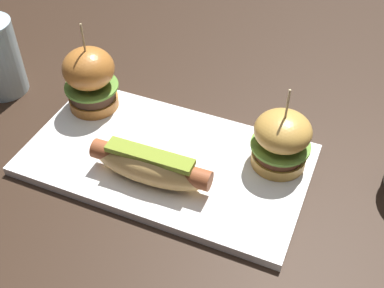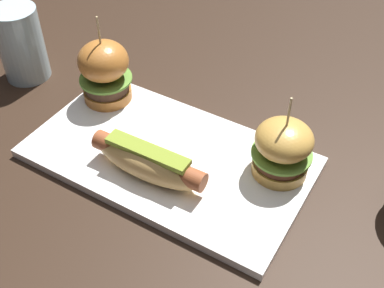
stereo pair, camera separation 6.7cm
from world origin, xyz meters
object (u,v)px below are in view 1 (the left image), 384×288
at_px(slider_left, 90,79).
at_px(slider_right, 281,140).
at_px(hot_dog, 153,167).
at_px(platter_main, 166,160).

bearing_deg(slider_left, slider_right, -1.84).
bearing_deg(hot_dog, platter_main, 95.38).
relative_size(hot_dog, slider_right, 1.34).
distance_m(slider_left, slider_right, 0.31).
bearing_deg(platter_main, slider_left, 158.65).
xyz_separation_m(platter_main, slider_right, (0.15, 0.05, 0.05)).
xyz_separation_m(platter_main, hot_dog, (0.00, -0.05, 0.03)).
bearing_deg(slider_right, platter_main, -161.22).
distance_m(platter_main, slider_right, 0.17).
bearing_deg(slider_left, hot_dog, -34.01).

